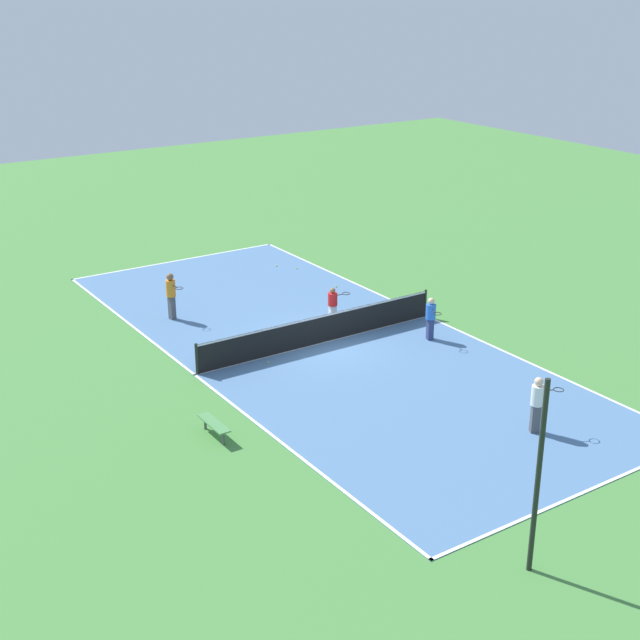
{
  "coord_description": "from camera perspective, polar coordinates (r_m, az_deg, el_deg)",
  "views": [
    {
      "loc": [
        16.23,
        24.42,
        12.14
      ],
      "look_at": [
        0.0,
        0.0,
        0.9
      ],
      "focal_mm": 50.0,
      "sensor_mm": 36.0,
      "label": 1
    }
  ],
  "objects": [
    {
      "name": "tennis_ball_midcourt",
      "position": [
        39.88,
        -1.5,
        3.33
      ],
      "size": [
        0.07,
        0.07,
        0.07
      ],
      "primitive_type": "sphere",
      "color": "#CCE033",
      "rests_on": "court_surface"
    },
    {
      "name": "tennis_net",
      "position": [
        31.52,
        0.0,
        -0.56
      ],
      "size": [
        9.77,
        0.1,
        1.08
      ],
      "color": "black",
      "rests_on": "court_surface"
    },
    {
      "name": "tennis_ball_left_sideline",
      "position": [
        40.3,
        -2.81,
        3.5
      ],
      "size": [
        0.07,
        0.07,
        0.07
      ],
      "primitive_type": "sphere",
      "color": "#CCE033",
      "rests_on": "court_surface"
    },
    {
      "name": "bench",
      "position": [
        25.48,
        -6.81,
        -6.67
      ],
      "size": [
        0.36,
        1.41,
        0.45
      ],
      "rotation": [
        0.0,
        0.0,
        1.57
      ],
      "color": "#4C8C4C",
      "rests_on": "ground_plane"
    },
    {
      "name": "player_far_white",
      "position": [
        25.99,
        13.74,
        -5.05
      ],
      "size": [
        0.98,
        0.73,
        1.7
      ],
      "rotation": [
        0.0,
        0.0,
        2.66
      ],
      "color": "#4C4C51",
      "rests_on": "court_surface"
    },
    {
      "name": "player_center_orange",
      "position": [
        34.08,
        -9.51,
        1.74
      ],
      "size": [
        0.45,
        0.97,
        1.82
      ],
      "rotation": [
        0.0,
        0.0,
        1.7
      ],
      "color": "#4C4C51",
      "rests_on": "court_surface"
    },
    {
      "name": "fence_post_back_right",
      "position": [
        19.6,
        13.78,
        -9.81
      ],
      "size": [
        0.12,
        0.12,
        4.61
      ],
      "color": "black",
      "rests_on": "ground_plane"
    },
    {
      "name": "court_surface",
      "position": [
        31.73,
        0.0,
        -1.5
      ],
      "size": [
        9.97,
        23.94,
        0.02
      ],
      "color": "#4C729E",
      "rests_on": "ground_plane"
    },
    {
      "name": "player_coach_red",
      "position": [
        33.35,
        0.83,
        1.09
      ],
      "size": [
        0.95,
        0.38,
        1.38
      ],
      "rotation": [
        0.0,
        0.0,
        3.09
      ],
      "color": "white",
      "rests_on": "court_surface"
    },
    {
      "name": "tennis_ball_right_alley",
      "position": [
        30.09,
        -3.32,
        -2.74
      ],
      "size": [
        0.07,
        0.07,
        0.07
      ],
      "primitive_type": "sphere",
      "color": "#CCE033",
      "rests_on": "court_surface"
    },
    {
      "name": "tennis_ball_far_baseline",
      "position": [
        37.5,
        1.04,
        2.17
      ],
      "size": [
        0.07,
        0.07,
        0.07
      ],
      "primitive_type": "sphere",
      "color": "#CCE033",
      "rests_on": "court_surface"
    },
    {
      "name": "ground_plane",
      "position": [
        31.73,
        0.0,
        -1.52
      ],
      "size": [
        80.0,
        80.0,
        0.0
      ],
      "primitive_type": "plane",
      "color": "#47843D"
    },
    {
      "name": "player_near_blue",
      "position": [
        31.97,
        7.1,
        0.26
      ],
      "size": [
        0.61,
        0.99,
        1.57
      ],
      "rotation": [
        0.0,
        0.0,
        1.25
      ],
      "color": "navy",
      "rests_on": "court_surface"
    }
  ]
}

